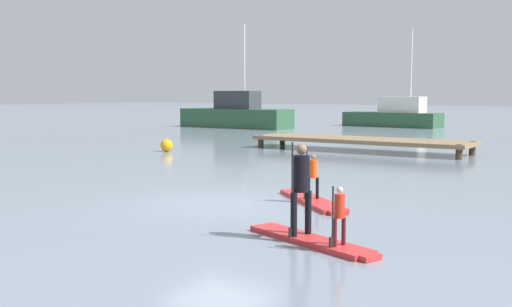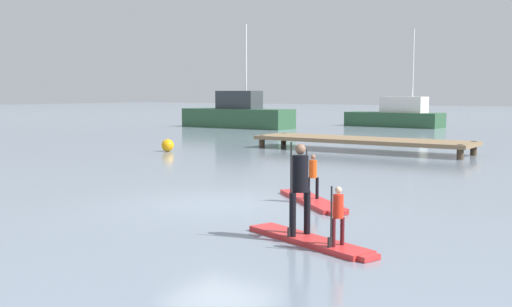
% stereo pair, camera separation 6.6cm
% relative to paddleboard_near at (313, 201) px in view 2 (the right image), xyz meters
% --- Properties ---
extents(ground_plane, '(240.00, 240.00, 0.00)m').
position_rel_paddleboard_near_xyz_m(ground_plane, '(-1.92, -1.30, -0.05)').
color(ground_plane, gray).
extents(paddleboard_near, '(2.86, 2.52, 0.10)m').
position_rel_paddleboard_near_xyz_m(paddleboard_near, '(0.00, 0.00, 0.00)').
color(paddleboard_near, red).
rests_on(paddleboard_near, ground).
extents(paddler_child_solo, '(0.30, 0.33, 1.25)m').
position_rel_paddleboard_near_xyz_m(paddler_child_solo, '(-0.01, -0.01, 0.68)').
color(paddler_child_solo, black).
rests_on(paddler_child_solo, paddleboard_near).
extents(paddleboard_far, '(2.99, 1.44, 0.10)m').
position_rel_paddleboard_near_xyz_m(paddleboard_far, '(1.95, -3.62, -0.00)').
color(paddleboard_far, red).
rests_on(paddleboard_far, ground).
extents(paddler_adult, '(0.38, 0.51, 1.74)m').
position_rel_paddleboard_near_xyz_m(paddler_adult, '(1.67, -3.54, 1.03)').
color(paddler_adult, black).
rests_on(paddler_adult, paddleboard_far).
extents(paddler_child_front, '(0.23, 0.36, 1.05)m').
position_rel_paddleboard_near_xyz_m(paddler_child_front, '(2.61, -3.86, 0.62)').
color(paddler_child_front, '#4C1419').
rests_on(paddler_child_front, paddleboard_far).
extents(fishing_boat_white_large, '(9.20, 2.78, 8.04)m').
position_rel_paddleboard_near_xyz_m(fishing_boat_white_large, '(-20.93, 25.75, 0.97)').
color(fishing_boat_white_large, '#2D5638').
rests_on(fishing_boat_white_large, ground).
extents(fishing_boat_green_midground, '(7.90, 2.84, 7.75)m').
position_rel_paddleboard_near_xyz_m(fishing_boat_green_midground, '(-11.00, 33.95, 0.85)').
color(fishing_boat_green_midground, '#2D5638').
rests_on(fishing_boat_green_midground, ground).
extents(floating_dock, '(10.37, 2.66, 0.61)m').
position_rel_paddleboard_near_xyz_m(floating_dock, '(-4.66, 13.13, 0.46)').
color(floating_dock, '#846B4C').
rests_on(floating_dock, ground).
extents(mooring_buoy_near, '(0.58, 0.58, 0.58)m').
position_rel_paddleboard_near_xyz_m(mooring_buoy_near, '(-12.09, 7.95, 0.24)').
color(mooring_buoy_near, orange).
rests_on(mooring_buoy_near, ground).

